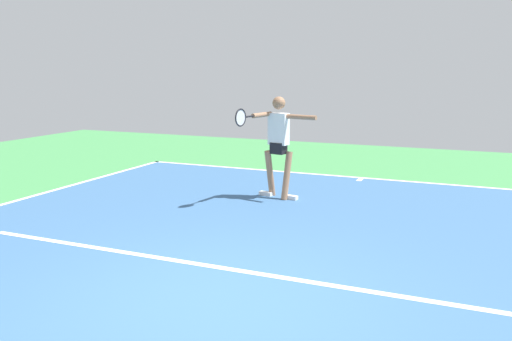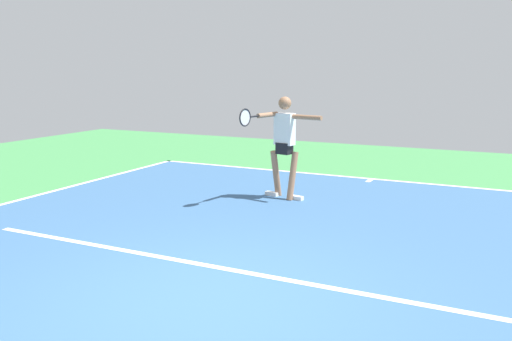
{
  "view_description": "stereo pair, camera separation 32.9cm",
  "coord_description": "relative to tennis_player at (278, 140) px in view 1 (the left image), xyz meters",
  "views": [
    {
      "loc": [
        -2.27,
        4.32,
        2.23
      ],
      "look_at": [
        0.5,
        -2.17,
        0.9
      ],
      "focal_mm": 37.61,
      "sensor_mm": 36.0,
      "label": 1
    },
    {
      "loc": [
        -2.57,
        4.18,
        2.23
      ],
      "look_at": [
        0.5,
        -2.17,
        0.9
      ],
      "focal_mm": 37.61,
      "sensor_mm": 36.0,
      "label": 2
    }
  ],
  "objects": [
    {
      "name": "court_surface",
      "position": [
        -1.0,
        4.3,
        -1.03
      ],
      "size": [
        10.26,
        13.42,
        0.0
      ],
      "primitive_type": "cube",
      "color": "#38608E",
      "rests_on": "ground_plane"
    },
    {
      "name": "court_line_baseline_near",
      "position": [
        -1.0,
        -2.36,
        -1.03
      ],
      "size": [
        10.26,
        0.1,
        0.01
      ],
      "primitive_type": "cube",
      "color": "white",
      "rests_on": "ground_plane"
    },
    {
      "name": "tennis_player",
      "position": [
        0.0,
        0.0,
        0.0
      ],
      "size": [
        1.1,
        1.19,
        1.79
      ],
      "rotation": [
        0.0,
        0.0,
        -0.18
      ],
      "color": "#9E7051",
      "rests_on": "ground_plane"
    },
    {
      "name": "court_line_service",
      "position": [
        -1.0,
        3.44,
        -1.03
      ],
      "size": [
        7.69,
        0.1,
        0.01
      ],
      "primitive_type": "cube",
      "color": "white",
      "rests_on": "ground_plane"
    },
    {
      "name": "ground_plane",
      "position": [
        -1.0,
        4.3,
        -1.03
      ],
      "size": [
        23.26,
        23.26,
        0.0
      ],
      "primitive_type": "plane",
      "color": "#428E4C"
    },
    {
      "name": "court_line_centre_mark",
      "position": [
        -1.0,
        -2.16,
        -1.03
      ],
      "size": [
        0.1,
        0.3,
        0.01
      ],
      "primitive_type": "cube",
      "color": "white",
      "rests_on": "ground_plane"
    }
  ]
}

